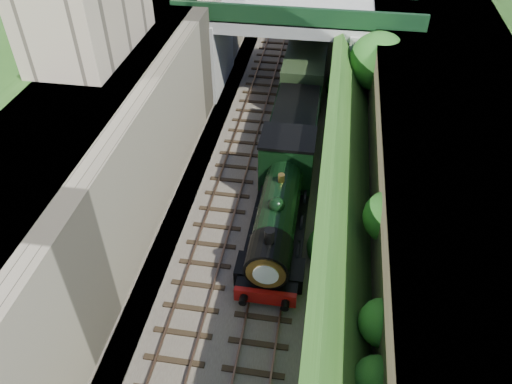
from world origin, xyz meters
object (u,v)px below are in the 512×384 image
road_bridge (304,39)px  tree (380,63)px  tender (295,130)px  locomotive (280,205)px

road_bridge → tree: road_bridge is taller
road_bridge → tender: bearing=-88.1°
road_bridge → locomotive: (0.26, -15.20, -2.18)m
tree → locomotive: 12.30m
road_bridge → tender: road_bridge is taller
locomotive → tender: (-0.00, 7.36, -0.27)m
tender → tree: bearing=37.9°
road_bridge → tree: bearing=-40.0°
tree → locomotive: bearing=-113.1°
road_bridge → tender: 8.22m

